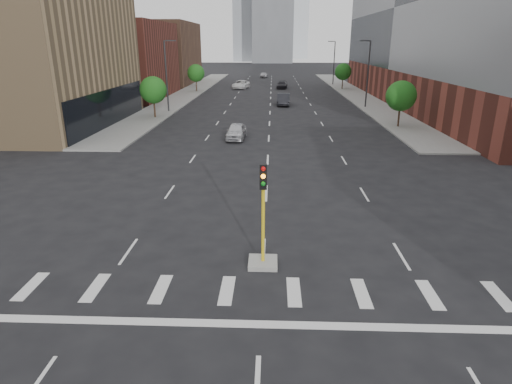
# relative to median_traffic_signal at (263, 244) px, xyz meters

# --- Properties ---
(sidewalk_left_far) EXTENTS (5.00, 92.00, 0.15)m
(sidewalk_left_far) POSITION_rel_median_traffic_signal_xyz_m (-15.00, 65.03, -0.90)
(sidewalk_left_far) COLOR gray
(sidewalk_left_far) RESTS_ON ground
(sidewalk_right_far) EXTENTS (5.00, 92.00, 0.15)m
(sidewalk_right_far) POSITION_rel_median_traffic_signal_xyz_m (15.00, 65.03, -0.90)
(sidewalk_right_far) COLOR gray
(sidewalk_right_far) RESTS_ON ground
(building_left_mid) EXTENTS (20.00, 24.00, 14.00)m
(building_left_mid) POSITION_rel_median_traffic_signal_xyz_m (-27.50, 31.03, 6.03)
(building_left_mid) COLOR #9F805A
(building_left_mid) RESTS_ON ground
(building_left_far_a) EXTENTS (20.00, 22.00, 12.00)m
(building_left_far_a) POSITION_rel_median_traffic_signal_xyz_m (-27.50, 57.03, 5.03)
(building_left_far_a) COLOR brown
(building_left_far_a) RESTS_ON ground
(building_left_far_b) EXTENTS (20.00, 24.00, 13.00)m
(building_left_far_b) POSITION_rel_median_traffic_signal_xyz_m (-27.50, 83.03, 5.53)
(building_left_far_b) COLOR brown
(building_left_far_b) RESTS_ON ground
(building_right_main) EXTENTS (24.00, 70.00, 22.00)m
(building_right_main) POSITION_rel_median_traffic_signal_xyz_m (29.50, 51.03, 10.03)
(building_right_main) COLOR brown
(building_right_main) RESTS_ON ground
(tower_mid) EXTENTS (18.00, 18.00, 44.00)m
(tower_mid) POSITION_rel_median_traffic_signal_xyz_m (0.00, 191.03, 21.03)
(tower_mid) COLOR slate
(tower_mid) RESTS_ON ground
(median_traffic_signal) EXTENTS (1.20, 1.20, 4.40)m
(median_traffic_signal) POSITION_rel_median_traffic_signal_xyz_m (0.00, 0.00, 0.00)
(median_traffic_signal) COLOR #999993
(median_traffic_signal) RESTS_ON ground
(streetlight_right_a) EXTENTS (1.60, 0.22, 9.07)m
(streetlight_right_a) POSITION_rel_median_traffic_signal_xyz_m (13.41, 46.03, 4.04)
(streetlight_right_a) COLOR #2D2D30
(streetlight_right_a) RESTS_ON ground
(streetlight_right_b) EXTENTS (1.60, 0.22, 9.07)m
(streetlight_right_b) POSITION_rel_median_traffic_signal_xyz_m (13.41, 81.03, 4.04)
(streetlight_right_b) COLOR #2D2D30
(streetlight_right_b) RESTS_ON ground
(streetlight_left) EXTENTS (1.60, 0.22, 9.07)m
(streetlight_left) POSITION_rel_median_traffic_signal_xyz_m (-13.41, 41.03, 4.04)
(streetlight_left) COLOR #2D2D30
(streetlight_left) RESTS_ON ground
(tree_left_near) EXTENTS (3.20, 3.20, 4.85)m
(tree_left_near) POSITION_rel_median_traffic_signal_xyz_m (-14.00, 36.03, 2.42)
(tree_left_near) COLOR #382619
(tree_left_near) RESTS_ON ground
(tree_left_far) EXTENTS (3.20, 3.20, 4.85)m
(tree_left_far) POSITION_rel_median_traffic_signal_xyz_m (-14.00, 66.03, 2.42)
(tree_left_far) COLOR #382619
(tree_left_far) RESTS_ON ground
(tree_right_near) EXTENTS (3.20, 3.20, 4.85)m
(tree_right_near) POSITION_rel_median_traffic_signal_xyz_m (14.00, 31.03, 2.42)
(tree_right_near) COLOR #382619
(tree_right_near) RESTS_ON ground
(tree_right_far) EXTENTS (3.20, 3.20, 4.85)m
(tree_right_far) POSITION_rel_median_traffic_signal_xyz_m (14.00, 71.03, 2.42)
(tree_right_far) COLOR #382619
(tree_right_far) RESTS_ON ground
(car_near_left) EXTENTS (1.93, 4.39, 1.47)m
(car_near_left) POSITION_rel_median_traffic_signal_xyz_m (-3.12, 24.61, -0.24)
(car_near_left) COLOR silver
(car_near_left) RESTS_ON ground
(car_mid_right) EXTENTS (2.01, 5.21, 1.69)m
(car_mid_right) POSITION_rel_median_traffic_signal_xyz_m (1.93, 48.17, -0.13)
(car_mid_right) COLOR black
(car_mid_right) RESTS_ON ground
(car_far_left) EXTENTS (3.60, 6.15, 1.61)m
(car_far_left) POSITION_rel_median_traffic_signal_xyz_m (-6.06, 72.08, -0.17)
(car_far_left) COLOR white
(car_far_left) RESTS_ON ground
(car_deep_right) EXTENTS (2.36, 4.95, 1.39)m
(car_deep_right) POSITION_rel_median_traffic_signal_xyz_m (2.19, 72.62, -0.28)
(car_deep_right) COLOR black
(car_deep_right) RESTS_ON ground
(car_distant) EXTENTS (2.13, 4.23, 1.38)m
(car_distant) POSITION_rel_median_traffic_signal_xyz_m (-2.10, 100.63, -0.28)
(car_distant) COLOR silver
(car_distant) RESTS_ON ground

